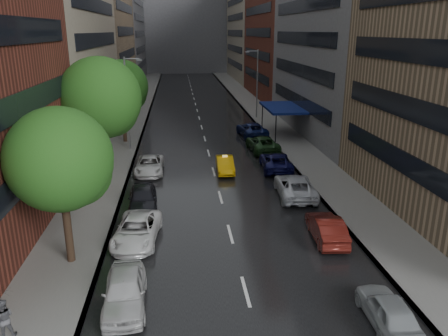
# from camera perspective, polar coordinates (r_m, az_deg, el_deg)

# --- Properties ---
(road) EXTENTS (14.00, 140.00, 0.01)m
(road) POSITION_cam_1_polar(r_m,az_deg,el_deg) (64.43, -3.44, 7.21)
(road) COLOR black
(road) RESTS_ON ground
(sidewalk_left) EXTENTS (4.00, 140.00, 0.15)m
(sidewalk_left) POSITION_cam_1_polar(r_m,az_deg,el_deg) (64.65, -11.49, 6.99)
(sidewalk_left) COLOR gray
(sidewalk_left) RESTS_ON ground
(sidewalk_right) EXTENTS (4.00, 140.00, 0.15)m
(sidewalk_right) POSITION_cam_1_polar(r_m,az_deg,el_deg) (65.44, 4.52, 7.41)
(sidewalk_right) COLOR gray
(sidewalk_right) RESTS_ON ground
(buildings_right) EXTENTS (8.05, 109.10, 36.00)m
(buildings_right) POSITION_cam_1_polar(r_m,az_deg,el_deg) (72.35, 8.78, 20.13)
(buildings_right) COLOR #937A5B
(buildings_right) RESTS_ON ground
(building_far) EXTENTS (40.00, 14.00, 32.00)m
(building_far) POSITION_cam_1_polar(r_m,az_deg,el_deg) (131.43, -5.09, 19.44)
(building_far) COLOR slate
(building_far) RESTS_ON ground
(tree_near) EXTENTS (5.13, 5.13, 8.18)m
(tree_near) POSITION_cam_1_polar(r_m,az_deg,el_deg) (22.44, -20.67, 1.01)
(tree_near) COLOR #382619
(tree_near) RESTS_ON ground
(tree_mid) EXTENTS (6.14, 6.14, 9.78)m
(tree_mid) POSITION_cam_1_polar(r_m,az_deg,el_deg) (34.20, -15.86, 8.75)
(tree_mid) COLOR #382619
(tree_mid) RESTS_ON ground
(tree_far) EXTENTS (5.48, 5.48, 8.74)m
(tree_far) POSITION_cam_1_polar(r_m,az_deg,el_deg) (47.12, -13.23, 10.32)
(tree_far) COLOR #382619
(tree_far) RESTS_ON ground
(taxi) EXTENTS (1.48, 4.04, 1.32)m
(taxi) POSITION_cam_1_polar(r_m,az_deg,el_deg) (37.04, 0.12, 0.47)
(taxi) COLOR #FFB80D
(taxi) RESTS_ON ground
(parked_cars_left) EXTENTS (2.81, 23.62, 1.59)m
(parked_cars_left) POSITION_cam_1_polar(r_m,az_deg,el_deg) (28.41, -10.78, -5.14)
(parked_cars_left) COLOR silver
(parked_cars_left) RESTS_ON ground
(parked_cars_right) EXTENTS (3.22, 38.57, 1.60)m
(parked_cars_right) POSITION_cam_1_polar(r_m,az_deg,el_deg) (37.75, 6.83, 0.83)
(parked_cars_right) COLOR #9CA1A5
(parked_cars_right) RESTS_ON ground
(ped_black_umbrella) EXTENTS (0.96, 0.98, 2.09)m
(ped_black_umbrella) POSITION_cam_1_polar(r_m,az_deg,el_deg) (19.43, -27.04, -16.11)
(ped_black_umbrella) COLOR #54545A
(ped_black_umbrella) RESTS_ON sidewalk_left
(street_lamp_left) EXTENTS (1.74, 0.22, 9.00)m
(street_lamp_left) POSITION_cam_1_polar(r_m,az_deg,el_deg) (44.10, -12.46, 8.47)
(street_lamp_left) COLOR gray
(street_lamp_left) RESTS_ON sidewalk_left
(street_lamp_right) EXTENTS (1.74, 0.22, 9.00)m
(street_lamp_right) POSITION_cam_1_polar(r_m,az_deg,el_deg) (59.65, 4.28, 11.10)
(street_lamp_right) COLOR gray
(street_lamp_right) RESTS_ON sidewalk_right
(awning) EXTENTS (4.00, 8.00, 3.12)m
(awning) POSITION_cam_1_polar(r_m,az_deg,el_deg) (50.46, 7.67, 7.80)
(awning) COLOR navy
(awning) RESTS_ON sidewalk_right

